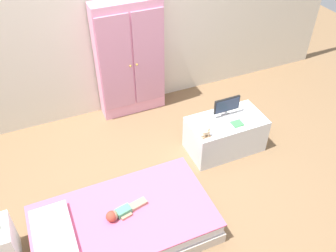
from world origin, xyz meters
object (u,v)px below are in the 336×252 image
bed (124,224)px  rocking_horse_toy (207,133)px  tv_stand (225,134)px  tv_monitor (227,106)px  doll (119,213)px  wardrobe (130,60)px  book_green (237,124)px

bed → rocking_horse_toy: (1.06, 0.47, 0.34)m
tv_stand → rocking_horse_toy: size_ratio=7.18×
tv_stand → rocking_horse_toy: rocking_horse_toy is taller
tv_stand → rocking_horse_toy: bearing=-155.2°
tv_monitor → tv_stand: bearing=-109.8°
doll → tv_stand: bearing=23.4°
wardrobe → rocking_horse_toy: 1.36m
doll → tv_stand: tv_stand is taller
bed → tv_monitor: bearing=26.4°
wardrobe → tv_monitor: (0.73, -1.04, -0.18)m
wardrobe → book_green: bearing=-57.9°
rocking_horse_toy → doll: bearing=-157.0°
doll → tv_monitor: 1.63m
doll → rocking_horse_toy: rocking_horse_toy is taller
bed → doll: 0.17m
tv_monitor → book_green: tv_monitor is taller
doll → rocking_horse_toy: bearing=23.0°
tv_monitor → rocking_horse_toy: (-0.36, -0.23, -0.08)m
bed → wardrobe: size_ratio=1.10×
wardrobe → book_green: wardrobe is taller
doll → book_green: bearing=19.0°
bed → book_green: (1.46, 0.52, 0.29)m
doll → tv_stand: 1.55m
rocking_horse_toy → book_green: bearing=7.1°
bed → tv_monitor: 1.64m
bed → rocking_horse_toy: rocking_horse_toy is taller
book_green → doll: bearing=-161.0°
tv_stand → book_green: (0.06, -0.10, 0.21)m
bed → book_green: 1.57m
doll → book_green: book_green is taller
tv_stand → tv_monitor: bearing=70.2°
tv_stand → book_green: bearing=-58.9°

